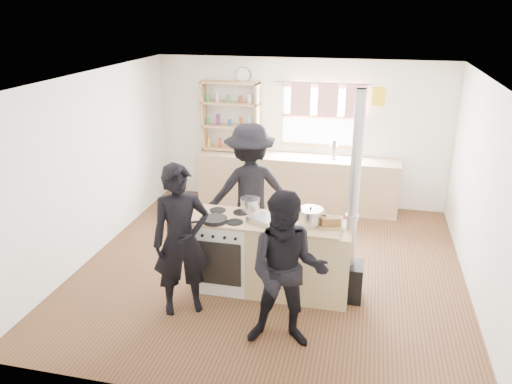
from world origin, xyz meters
TOP-DOWN VIEW (x-y plane):
  - ground at (0.00, 0.00)m, footprint 5.00×5.00m
  - back_counter at (0.00, 2.22)m, footprint 3.40×0.55m
  - shelving_unit at (-1.20, 2.34)m, footprint 1.00×0.28m
  - thermos at (0.60, 2.22)m, footprint 0.10×0.10m
  - cooking_island at (0.14, -0.55)m, footprint 1.97×0.64m
  - skillet_greens at (-0.53, -0.73)m, footprint 0.40×0.40m
  - roast_tray at (0.02, -0.62)m, footprint 0.40×0.37m
  - stockpot_stove at (-0.20, -0.34)m, footprint 0.24×0.24m
  - stockpot_counter at (0.56, -0.56)m, footprint 0.29×0.29m
  - bread_board at (0.80, -0.57)m, footprint 0.33×0.27m
  - flue_heater at (1.03, -0.52)m, footprint 0.35×0.35m
  - person_near_left at (-0.78, -1.19)m, footprint 0.76×0.68m
  - person_near_right at (0.46, -1.54)m, footprint 0.87×0.71m
  - person_far at (-0.38, 0.37)m, footprint 1.38×1.12m

SIDE VIEW (x-z plane):
  - ground at x=0.00m, z-range -0.01..0.00m
  - back_counter at x=0.00m, z-range 0.00..0.90m
  - cooking_island at x=0.14m, z-range 0.00..0.93m
  - flue_heater at x=1.03m, z-range -0.59..1.91m
  - person_near_right at x=0.46m, z-range 0.00..1.67m
  - person_near_left at x=-0.78m, z-range 0.00..1.75m
  - person_far at x=-0.38m, z-range 0.00..1.86m
  - skillet_greens at x=-0.53m, z-range 0.93..0.98m
  - roast_tray at x=0.02m, z-range 0.93..1.01m
  - bread_board at x=0.80m, z-range 0.92..1.04m
  - stockpot_stove at x=-0.20m, z-range 0.92..1.11m
  - stockpot_counter at x=0.56m, z-range 0.92..1.14m
  - thermos at x=0.60m, z-range 0.90..1.20m
  - shelving_unit at x=-1.20m, z-range 0.91..2.11m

